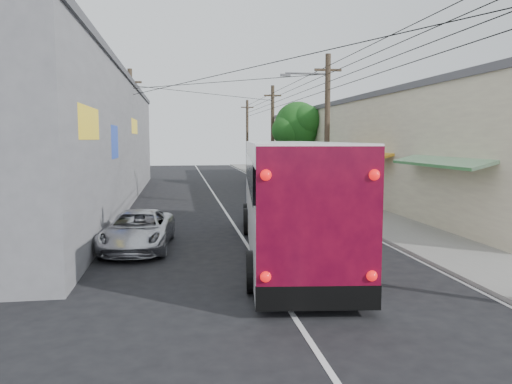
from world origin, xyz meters
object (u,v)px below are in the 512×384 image
parked_car_mid (284,183)px  parked_car_far (261,176)px  pedestrian_far (338,191)px  parked_suv (300,196)px  pedestrian_near (333,195)px  coach_bus (288,195)px  jeepney (138,230)px

parked_car_mid → parked_car_far: (-0.23, 8.09, -0.11)m
parked_car_far → pedestrian_far: (1.77, -14.73, 0.27)m
parked_suv → pedestrian_near: pedestrian_near is taller
coach_bus → jeepney: coach_bus is taller
jeepney → parked_car_mid: parked_car_mid is taller
pedestrian_near → parked_car_mid: bearing=-61.6°
parked_suv → parked_car_mid: 7.61m
coach_bus → pedestrian_near: (4.19, 8.42, -0.98)m
parked_car_mid → pedestrian_far: (1.55, -6.64, 0.16)m
pedestrian_near → pedestrian_far: 1.59m
coach_bus → parked_car_far: (3.16, 24.55, -1.20)m
parked_suv → pedestrian_far: 2.53m
parked_car_far → pedestrian_far: 14.84m
pedestrian_near → pedestrian_far: (0.75, 1.40, 0.05)m
parked_suv → parked_car_far: parked_suv is taller
jeepney → parked_suv: bearing=50.2°
jeepney → parked_car_mid: 17.46m
parked_car_mid → parked_car_far: 8.10m
parked_car_far → pedestrian_far: pedestrian_far is taller
jeepney → pedestrian_far: (9.89, 8.70, 0.30)m
parked_car_far → pedestrian_far: bearing=-89.5°
coach_bus → pedestrian_near: 9.46m
coach_bus → parked_suv: (2.59, 8.90, -1.06)m
jeepney → pedestrian_far: pedestrian_far is taller
pedestrian_far → jeepney: bearing=40.1°
jeepney → pedestrian_far: 13.17m
parked_car_mid → parked_car_far: parked_car_mid is taller
coach_bus → parked_suv: size_ratio=2.27×
coach_bus → parked_car_far: bearing=89.6°
parked_car_mid → pedestrian_far: bearing=-71.9°
coach_bus → parked_car_mid: (3.39, 16.46, -1.09)m
pedestrian_far → pedestrian_near: bearing=60.6°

